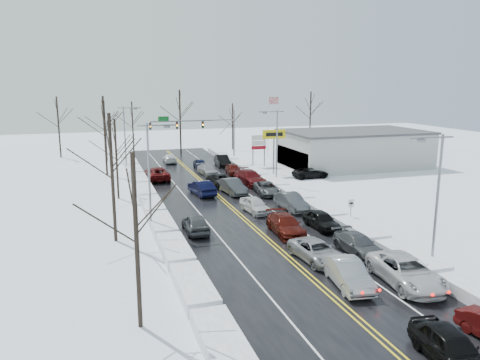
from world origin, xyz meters
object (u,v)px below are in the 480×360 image
object	(u,v)px
traffic_signal_mast	(203,127)
tires_plus_sign	(274,137)
dealership_building	(354,148)
oncoming_car_0	(202,195)
flagpole	(269,121)

from	to	relation	value
traffic_signal_mast	tires_plus_sign	size ratio (longest dim) A/B	2.21
dealership_building	oncoming_car_0	world-z (taller)	dealership_building
flagpole	dealership_building	xyz separation A→B (m)	(8.80, -12.00, -3.27)
traffic_signal_mast	dealership_building	distance (m)	23.01
tires_plus_sign	flagpole	size ratio (longest dim) A/B	0.60
traffic_signal_mast	flagpole	bearing A→B (deg)	9.73
tires_plus_sign	oncoming_car_0	size ratio (longest dim) A/B	1.22
flagpole	dealership_building	size ratio (longest dim) A/B	0.49
traffic_signal_mast	flagpole	world-z (taller)	flagpole
flagpole	dealership_building	bearing A→B (deg)	-53.73
flagpole	oncoming_car_0	world-z (taller)	flagpole
tires_plus_sign	flagpole	world-z (taller)	flagpole
traffic_signal_mast	tires_plus_sign	world-z (taller)	traffic_signal_mast
dealership_building	tires_plus_sign	bearing A→B (deg)	-171.53
traffic_signal_mast	oncoming_car_0	xyz separation A→B (m)	(-5.04, -21.01, -5.48)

